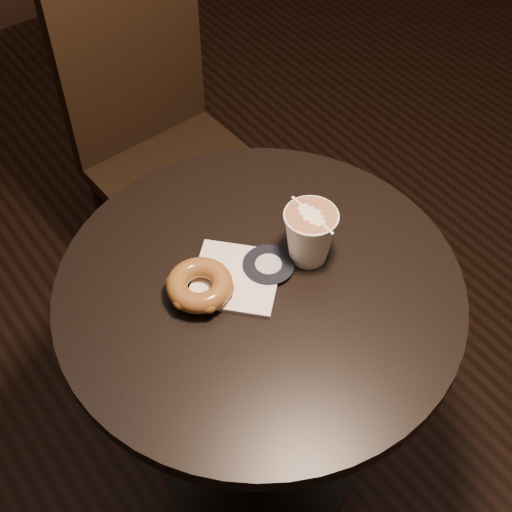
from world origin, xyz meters
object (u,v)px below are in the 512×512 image
(cafe_table, at_px, (259,349))
(latte_cup, at_px, (310,236))
(doughnut, at_px, (200,285))
(pastry_bag, at_px, (236,278))
(chair, at_px, (158,126))

(cafe_table, xyz_separation_m, latte_cup, (0.11, 0.00, 0.25))
(cafe_table, distance_m, doughnut, 0.25)
(pastry_bag, distance_m, latte_cup, 0.14)
(latte_cup, bearing_deg, doughnut, 168.50)
(doughnut, bearing_deg, pastry_bag, -7.03)
(cafe_table, bearing_deg, latte_cup, 0.31)
(cafe_table, relative_size, pastry_bag, 5.23)
(chair, height_order, latte_cup, chair)
(chair, bearing_deg, latte_cup, -99.79)
(cafe_table, height_order, chair, chair)
(latte_cup, bearing_deg, chair, 82.73)
(doughnut, bearing_deg, chair, 66.06)
(chair, height_order, pastry_bag, chair)
(chair, distance_m, pastry_bag, 0.72)
(chair, xyz_separation_m, doughnut, (-0.29, -0.65, 0.23))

